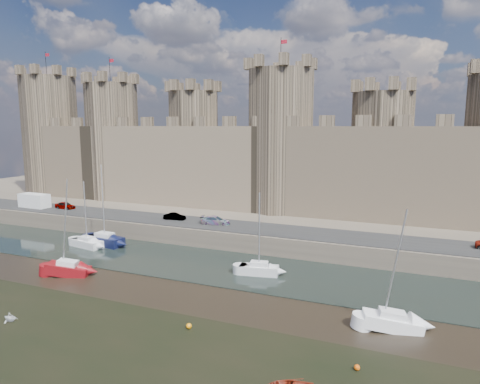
{
  "coord_description": "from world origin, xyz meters",
  "views": [
    {
      "loc": [
        23.11,
        -20.16,
        16.59
      ],
      "look_at": [
        5.67,
        22.0,
        9.49
      ],
      "focal_mm": 32.0,
      "sensor_mm": 36.0,
      "label": 1
    }
  ],
  "objects": [
    {
      "name": "quay",
      "position": [
        0.0,
        60.0,
        1.25
      ],
      "size": [
        160.0,
        60.0,
        2.5
      ],
      "primitive_type": "cube",
      "color": "#4C443A",
      "rests_on": "ground"
    },
    {
      "name": "buoy_1",
      "position": [
        6.56,
        8.82,
        0.24
      ],
      "size": [
        0.49,
        0.49,
        0.49
      ],
      "primitive_type": "sphere",
      "color": "orange",
      "rests_on": "ground"
    },
    {
      "name": "sailboat_2",
      "position": [
        7.51,
        23.11,
        0.76
      ],
      "size": [
        4.54,
        2.43,
        9.3
      ],
      "rotation": [
        0.0,
        0.0,
        0.18
      ],
      "color": "silver",
      "rests_on": "ground"
    },
    {
      "name": "buoy_3",
      "position": [
        20.18,
        7.89,
        0.21
      ],
      "size": [
        0.42,
        0.42,
        0.42
      ],
      "primitive_type": "sphere",
      "color": "#CF4F09",
      "rests_on": "ground"
    },
    {
      "name": "car_1",
      "position": [
        -10.04,
        34.21,
        3.05
      ],
      "size": [
        3.43,
        1.55,
        1.09
      ],
      "primitive_type": "imported",
      "rotation": [
        0.0,
        0.0,
        1.69
      ],
      "color": "gray",
      "rests_on": "quay"
    },
    {
      "name": "sailboat_0",
      "position": [
        -18.12,
        24.42,
        0.73
      ],
      "size": [
        5.12,
        2.68,
        9.12
      ],
      "rotation": [
        0.0,
        0.0,
        -0.17
      ],
      "color": "silver",
      "rests_on": "ground"
    },
    {
      "name": "car_0",
      "position": [
        -31.81,
        34.58,
        3.13
      ],
      "size": [
        3.77,
        1.66,
        1.26
      ],
      "primitive_type": "imported",
      "rotation": [
        0.0,
        0.0,
        1.53
      ],
      "color": "gray",
      "rests_on": "quay"
    },
    {
      "name": "sailboat_4",
      "position": [
        -12.19,
        14.85,
        0.79
      ],
      "size": [
        5.02,
        3.28,
        10.94
      ],
      "rotation": [
        0.0,
        0.0,
        0.34
      ],
      "color": "maroon",
      "rests_on": "ground"
    },
    {
      "name": "sailboat_1",
      "position": [
        -16.43,
        26.05,
        0.87
      ],
      "size": [
        5.82,
        2.79,
        11.24
      ],
      "rotation": [
        0.0,
        0.0,
        -0.11
      ],
      "color": "black",
      "rests_on": "ground"
    },
    {
      "name": "ground",
      "position": [
        0.0,
        0.0,
        0.0
      ],
      "size": [
        160.0,
        160.0,
        0.0
      ],
      "primitive_type": "plane",
      "color": "black",
      "rests_on": "ground"
    },
    {
      "name": "van",
      "position": [
        -37.65,
        33.5,
        3.71
      ],
      "size": [
        5.62,
        2.42,
        2.42
      ],
      "primitive_type": "cube",
      "rotation": [
        0.0,
        0.0,
        -0.04
      ],
      "color": "silver",
      "rests_on": "quay"
    },
    {
      "name": "sailboat_5",
      "position": [
        22.04,
        15.09,
        0.73
      ],
      "size": [
        5.02,
        2.94,
        10.18
      ],
      "rotation": [
        0.0,
        0.0,
        0.25
      ],
      "color": "white",
      "rests_on": "ground"
    },
    {
      "name": "water_channel",
      "position": [
        0.0,
        24.0,
        0.04
      ],
      "size": [
        160.0,
        12.0,
        0.08
      ],
      "primitive_type": "cube",
      "color": "black",
      "rests_on": "ground"
    },
    {
      "name": "road",
      "position": [
        0.0,
        34.0,
        2.55
      ],
      "size": [
        160.0,
        7.0,
        0.1
      ],
      "primitive_type": "cube",
      "color": "black",
      "rests_on": "quay"
    },
    {
      "name": "car_2",
      "position": [
        -3.1,
        33.96,
        3.11
      ],
      "size": [
        4.42,
        2.4,
        1.22
      ],
      "primitive_type": "imported",
      "rotation": [
        0.0,
        0.0,
        1.74
      ],
      "color": "gray",
      "rests_on": "quay"
    },
    {
      "name": "castle",
      "position": [
        -0.64,
        48.0,
        11.67
      ],
      "size": [
        108.5,
        11.0,
        29.0
      ],
      "color": "#42382B",
      "rests_on": "quay"
    },
    {
      "name": "dinghy_3",
      "position": [
        -8.22,
        4.12,
        0.37
      ],
      "size": [
        1.44,
        1.25,
        0.74
      ],
      "primitive_type": "imported",
      "rotation": [
        1.57,
        0.0,
        1.54
      ],
      "color": "white",
      "rests_on": "ground"
    }
  ]
}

